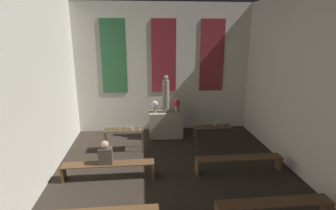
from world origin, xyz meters
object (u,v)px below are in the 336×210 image
at_px(pew_third_right, 274,206).
at_px(person_seated, 105,154).
at_px(altar, 166,124).
at_px(pew_back_right, 239,161).
at_px(flower_vase_right, 177,104).
at_px(candle_rack_left, 124,132).
at_px(candle_rack_right, 213,129).
at_px(flower_vase_left, 155,105).
at_px(pew_back_left, 109,167).
at_px(statue, 166,95).

bearing_deg(pew_third_right, person_seated, 151.11).
height_order(altar, pew_back_right, altar).
relative_size(flower_vase_right, candle_rack_left, 0.37).
bearing_deg(flower_vase_right, candle_rack_left, -150.14).
relative_size(candle_rack_left, pew_back_right, 0.52).
distance_m(candle_rack_left, person_seated, 1.81).
height_order(candle_rack_left, candle_rack_right, candle_rack_right).
bearing_deg(candle_rack_left, pew_back_right, -27.78).
relative_size(altar, pew_back_right, 0.51).
distance_m(altar, flower_vase_left, 0.89).
bearing_deg(flower_vase_left, pew_third_right, -65.57).
bearing_deg(pew_back_right, pew_back_left, 180.00).
height_order(pew_third_right, pew_back_left, same).
bearing_deg(pew_back_left, altar, 57.49).
bearing_deg(statue, pew_back_left, -122.51).
relative_size(altar, flower_vase_left, 2.61).
xyz_separation_m(altar, candle_rack_right, (1.53, -1.11, 0.16)).
bearing_deg(person_seated, pew_third_right, -28.89).
distance_m(altar, statue, 1.16).
bearing_deg(flower_vase_right, candle_rack_right, -44.72).
bearing_deg(person_seated, flower_vase_left, 62.66).
relative_size(pew_back_right, person_seated, 3.75).
xyz_separation_m(candle_rack_left, candle_rack_right, (3.05, 0.00, -0.00)).
xyz_separation_m(pew_third_right, person_seated, (-3.73, 2.06, 0.40)).
height_order(statue, candle_rack_right, statue).
bearing_deg(candle_rack_right, altar, 144.06).
xyz_separation_m(altar, pew_back_right, (1.83, -2.88, -0.15)).
relative_size(candle_rack_left, candle_rack_right, 1.00).
xyz_separation_m(altar, flower_vase_right, (0.41, 0.00, 0.79)).
distance_m(altar, person_seated, 3.46).
distance_m(flower_vase_right, pew_back_left, 3.77).
bearing_deg(altar, candle_rack_left, -143.94).
bearing_deg(altar, flower_vase_left, 180.00).
bearing_deg(altar, statue, -90.00).
height_order(candle_rack_right, person_seated, person_seated).
bearing_deg(flower_vase_right, pew_back_left, -127.93).
xyz_separation_m(flower_vase_left, candle_rack_left, (-1.11, -1.11, -0.63)).
distance_m(altar, flower_vase_right, 0.89).
bearing_deg(flower_vase_left, person_seated, -117.34).
height_order(pew_third_right, pew_back_right, same).
distance_m(flower_vase_left, candle_rack_right, 2.32).
bearing_deg(candle_rack_right, pew_third_right, -85.40).
distance_m(candle_rack_left, pew_back_right, 3.81).
bearing_deg(pew_back_right, pew_third_right, -90.00).
bearing_deg(pew_back_right, candle_rack_left, 152.22).
distance_m(altar, pew_third_right, 5.27).
relative_size(altar, person_seated, 1.90).
distance_m(pew_third_right, person_seated, 4.28).
bearing_deg(pew_third_right, pew_back_left, 150.70).
bearing_deg(candle_rack_left, pew_back_left, -99.95).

